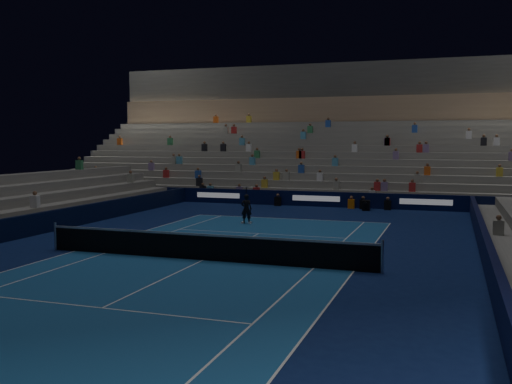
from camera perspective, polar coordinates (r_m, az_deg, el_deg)
The scene contains 8 objects.
ground at distance 21.22m, azimuth -5.25°, elevation -6.73°, with size 90.00×90.00×0.00m, color #0C1B4B.
court_surface at distance 21.22m, azimuth -5.25°, elevation -6.72°, with size 10.97×23.77×0.01m, color #19508D.
sponsor_barrier_far at distance 38.60m, azimuth 5.98°, elevation -0.69°, with size 44.00×0.25×1.00m, color black.
sponsor_barrier_east at distance 19.39m, azimuth 22.14°, elevation -6.70°, with size 0.25×37.00×1.00m, color #080D32.
grandstand_main at distance 47.64m, azimuth 8.52°, elevation 3.83°, with size 44.00×15.20×11.20m.
tennis_net at distance 21.12m, azimuth -5.26°, elevation -5.39°, with size 12.90×0.10×1.10m.
tennis_player at distance 30.34m, azimuth -0.95°, elevation -1.67°, with size 0.57×0.37×1.56m, color black.
broadcast_camera at distance 36.84m, azimuth 10.81°, elevation -1.29°, with size 0.52×0.96×0.64m.
Camera 1 is at (8.48, -18.97, 4.31)m, focal length 40.56 mm.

